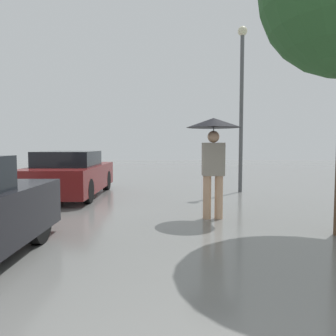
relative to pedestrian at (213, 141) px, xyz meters
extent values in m
cylinder|color=tan|center=(-0.11, 0.00, -1.08)|extent=(0.16, 0.16, 0.84)
cylinder|color=tan|center=(0.11, 0.00, -1.08)|extent=(0.16, 0.16, 0.84)
cube|color=gray|center=(0.00, 0.00, -0.35)|extent=(0.42, 0.24, 0.63)
sphere|color=tan|center=(0.00, 0.00, 0.08)|extent=(0.23, 0.23, 0.23)
cylinder|color=#515456|center=(0.00, 0.00, -0.08)|extent=(0.02, 0.02, 0.66)
cone|color=black|center=(0.00, 0.00, 0.34)|extent=(1.04, 1.04, 0.18)
cylinder|color=black|center=(-2.74, -1.58, -1.18)|extent=(0.18, 0.64, 0.64)
cube|color=maroon|center=(-3.58, 2.95, -0.99)|extent=(1.71, 4.01, 0.68)
cube|color=black|center=(-3.58, 2.75, -0.45)|extent=(1.45, 1.81, 0.40)
cylinder|color=black|center=(-4.35, 4.19, -1.20)|extent=(0.18, 0.60, 0.60)
cylinder|color=black|center=(-2.81, 4.19, -1.20)|extent=(0.18, 0.60, 0.60)
cylinder|color=black|center=(-4.35, 1.70, -1.20)|extent=(0.18, 0.60, 0.60)
cylinder|color=black|center=(-2.81, 1.70, -1.20)|extent=(0.18, 0.60, 0.60)
cylinder|color=#515456|center=(1.35, 3.63, 0.84)|extent=(0.11, 0.11, 4.69)
sphere|color=beige|center=(1.35, 3.63, 3.27)|extent=(0.28, 0.28, 0.28)
camera|label=1|loc=(-0.90, -6.23, -0.09)|focal=35.00mm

